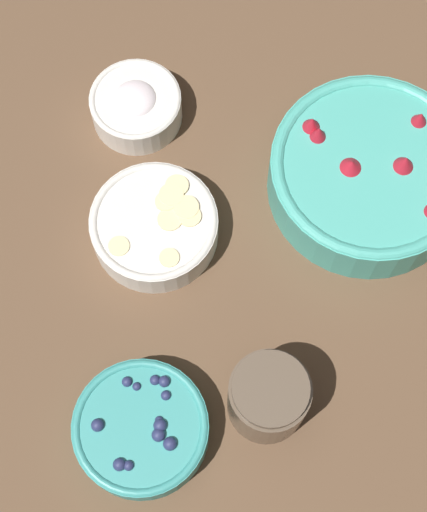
{
  "coord_description": "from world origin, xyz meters",
  "views": [
    {
      "loc": [
        0.08,
        -0.29,
        1.02
      ],
      "look_at": [
        -0.06,
        0.03,
        0.05
      ],
      "focal_mm": 60.0,
      "sensor_mm": 36.0,
      "label": 1
    }
  ],
  "objects_px": {
    "bowl_cream": "(136,105)",
    "bowl_bananas": "(155,226)",
    "bowl_blueberries": "(141,429)",
    "bowl_strawberries": "(370,173)",
    "jar_chocolate": "(268,398)"
  },
  "relations": [
    {
      "from": "bowl_blueberries",
      "to": "bowl_cream",
      "type": "bearing_deg",
      "value": 116.16
    },
    {
      "from": "bowl_cream",
      "to": "bowl_bananas",
      "type": "bearing_deg",
      "value": -56.9
    },
    {
      "from": "bowl_cream",
      "to": "jar_chocolate",
      "type": "relative_size",
      "value": 1.18
    },
    {
      "from": "bowl_cream",
      "to": "jar_chocolate",
      "type": "xyz_separation_m",
      "value": [
        0.31,
        -0.29,
        0.02
      ]
    },
    {
      "from": "jar_chocolate",
      "to": "bowl_strawberries",
      "type": "bearing_deg",
      "value": 88.19
    },
    {
      "from": "bowl_blueberries",
      "to": "bowl_strawberries",
      "type": "bearing_deg",
      "value": 72.1
    },
    {
      "from": "bowl_strawberries",
      "to": "jar_chocolate",
      "type": "xyz_separation_m",
      "value": [
        -0.01,
        -0.32,
        0.0
      ]
    },
    {
      "from": "jar_chocolate",
      "to": "bowl_cream",
      "type": "bearing_deg",
      "value": 136.4
    },
    {
      "from": "bowl_blueberries",
      "to": "bowl_cream",
      "type": "relative_size",
      "value": 1.3
    },
    {
      "from": "bowl_strawberries",
      "to": "bowl_bananas",
      "type": "relative_size",
      "value": 1.59
    },
    {
      "from": "bowl_cream",
      "to": "jar_chocolate",
      "type": "distance_m",
      "value": 0.43
    },
    {
      "from": "bowl_cream",
      "to": "jar_chocolate",
      "type": "height_order",
      "value": "jar_chocolate"
    },
    {
      "from": "jar_chocolate",
      "to": "bowl_blueberries",
      "type": "bearing_deg",
      "value": -143.89
    },
    {
      "from": "bowl_blueberries",
      "to": "jar_chocolate",
      "type": "height_order",
      "value": "jar_chocolate"
    },
    {
      "from": "bowl_strawberries",
      "to": "jar_chocolate",
      "type": "distance_m",
      "value": 0.32
    }
  ]
}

